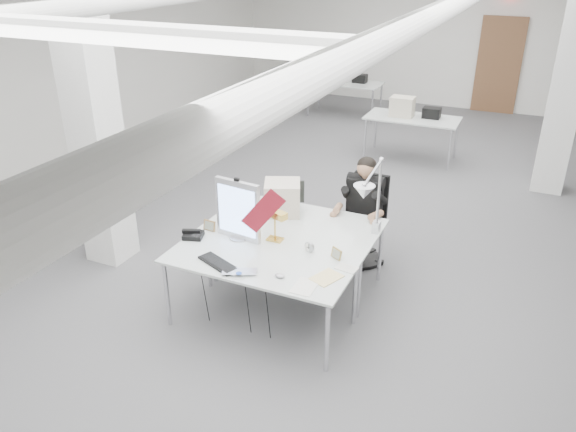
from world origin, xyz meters
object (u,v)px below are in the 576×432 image
at_px(desk_main, 260,260).
at_px(laptop, 239,275).
at_px(bankers_lamp, 275,225).
at_px(monitor, 238,210).
at_px(beige_monitor, 282,198).
at_px(office_chair, 364,220).
at_px(seated_person, 365,194).
at_px(desk_phone, 193,235).
at_px(architect_lamp, 372,198).

relative_size(desk_main, laptop, 5.70).
bearing_deg(bankers_lamp, monitor, -143.20).
height_order(desk_main, laptop, laptop).
relative_size(monitor, beige_monitor, 1.62).
distance_m(office_chair, seated_person, 0.36).
xyz_separation_m(monitor, desk_phone, (-0.43, -0.18, -0.29)).
bearing_deg(monitor, bankers_lamp, 24.01).
relative_size(seated_person, desk_phone, 4.80).
height_order(monitor, bankers_lamp, monitor).
height_order(desk_main, desk_phone, desk_phone).
xyz_separation_m(seated_person, monitor, (-0.93, -1.28, 0.17)).
xyz_separation_m(laptop, desk_phone, (-0.79, 0.46, 0.01)).
xyz_separation_m(office_chair, beige_monitor, (-0.78, -0.60, 0.39)).
bearing_deg(office_chair, desk_phone, -131.18).
xyz_separation_m(desk_main, office_chair, (0.54, 1.63, -0.20)).
xyz_separation_m(seated_person, architect_lamp, (0.31, -0.83, 0.34)).
bearing_deg(desk_phone, architect_lamp, 2.81).
xyz_separation_m(monitor, laptop, (0.36, -0.65, -0.30)).
xyz_separation_m(laptop, architect_lamp, (0.89, 1.10, 0.47)).
height_order(seated_person, bankers_lamp, seated_person).
bearing_deg(desk_phone, office_chair, 30.21).
height_order(desk_phone, architect_lamp, architect_lamp).
xyz_separation_m(desk_phone, architect_lamp, (1.67, 0.63, 0.46)).
bearing_deg(monitor, architect_lamp, 26.65).
bearing_deg(monitor, desk_main, -30.15).
distance_m(office_chair, monitor, 1.71).
distance_m(bankers_lamp, architect_lamp, 1.00).
relative_size(desk_main, bankers_lamp, 5.41).
relative_size(desk_main, beige_monitor, 4.65).
height_order(office_chair, laptop, office_chair).
bearing_deg(office_chair, laptop, -105.45).
height_order(desk_main, bankers_lamp, bankers_lamp).
distance_m(monitor, laptop, 0.80).
xyz_separation_m(seated_person, laptop, (-0.57, -1.93, -0.13)).
bearing_deg(monitor, desk_phone, -150.14).
relative_size(seated_person, laptop, 2.98).
distance_m(desk_main, monitor, 0.59).
height_order(laptop, beige_monitor, beige_monitor).
relative_size(desk_phone, architect_lamp, 0.20).
bearing_deg(laptop, bankers_lamp, 65.99).
height_order(seated_person, laptop, seated_person).
distance_m(bankers_lamp, desk_phone, 0.85).
height_order(laptop, architect_lamp, architect_lamp).
bearing_deg(architect_lamp, office_chair, 108.99).
xyz_separation_m(seated_person, desk_phone, (-1.36, -1.47, -0.12)).
distance_m(desk_main, bankers_lamp, 0.44).
bearing_deg(desk_main, architect_lamp, 41.21).
relative_size(office_chair, desk_phone, 5.56).
bearing_deg(monitor, office_chair, 61.89).
height_order(monitor, beige_monitor, monitor).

